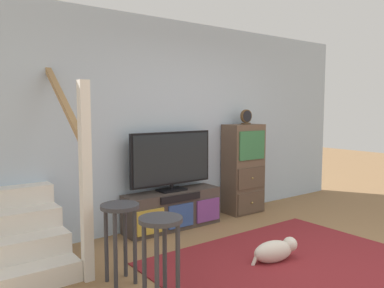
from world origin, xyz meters
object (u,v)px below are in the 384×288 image
(bar_stool_near, at_px, (161,241))
(desk_clock, at_px, (246,117))
(television, at_px, (172,160))
(side_cabinet, at_px, (243,169))
(dog, at_px, (276,250))
(media_console, at_px, (173,210))
(bar_stool_far, at_px, (120,225))

(bar_stool_near, bearing_deg, desk_clock, 32.94)
(television, xyz_separation_m, desk_clock, (1.29, -0.03, 0.53))
(side_cabinet, height_order, desk_clock, desk_clock)
(desk_clock, height_order, dog, desk_clock)
(dog, bearing_deg, media_console, 98.74)
(media_console, distance_m, bar_stool_near, 2.01)
(media_console, xyz_separation_m, bar_stool_near, (-1.18, -1.61, 0.29))
(side_cabinet, height_order, dog, side_cabinet)
(television, height_order, dog, television)
(bar_stool_near, bearing_deg, dog, 3.33)
(television, relative_size, dog, 2.19)
(television, relative_size, desk_clock, 5.42)
(side_cabinet, xyz_separation_m, bar_stool_near, (-2.44, -1.62, -0.12))
(media_console, relative_size, bar_stool_far, 1.84)
(desk_clock, xyz_separation_m, bar_stool_near, (-2.47, -1.60, -0.88))
(bar_stool_far, height_order, dog, bar_stool_far)
(desk_clock, height_order, bar_stool_far, desk_clock)
(media_console, relative_size, bar_stool_near, 1.81)
(media_console, bearing_deg, bar_stool_near, -126.27)
(television, xyz_separation_m, bar_stool_far, (-1.23, -1.04, -0.36))
(bar_stool_far, xyz_separation_m, dog, (1.47, -0.51, -0.41))
(desk_clock, relative_size, bar_stool_far, 0.30)
(media_console, bearing_deg, bar_stool_far, -140.55)
(bar_stool_near, relative_size, dog, 1.36)
(television, distance_m, side_cabinet, 1.29)
(television, height_order, side_cabinet, side_cabinet)
(bar_stool_near, bearing_deg, bar_stool_far, 95.14)
(media_console, xyz_separation_m, side_cabinet, (1.27, 0.01, 0.41))
(media_console, relative_size, dog, 2.45)
(desk_clock, xyz_separation_m, dog, (-1.06, -1.52, -1.31))
(bar_stool_far, bearing_deg, side_cabinet, 22.30)
(media_console, bearing_deg, side_cabinet, 0.46)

